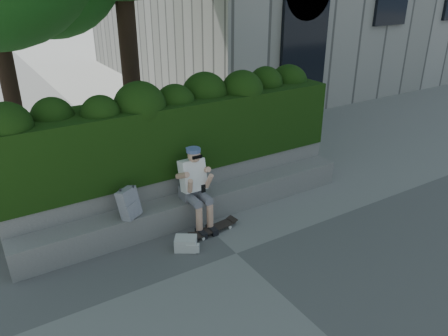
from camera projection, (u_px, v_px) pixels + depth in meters
ground at (236, 253)px, 6.63m from camera, size 80.00×80.00×0.00m
bench_ledge at (197, 206)px, 7.51m from camera, size 6.00×0.45×0.45m
planter_wall at (184, 188)px, 7.81m from camera, size 6.00×0.50×0.75m
hedge at (176, 133)px, 7.59m from camera, size 6.00×1.00×1.20m
person at (195, 184)px, 7.10m from camera, size 0.40×0.76×1.38m
skateboard at (214, 228)px, 7.15m from camera, size 0.81×0.29×0.08m
backpack_plaid at (129, 203)px, 6.66m from camera, size 0.36×0.31×0.46m
backpack_ground at (186, 244)px, 6.68m from camera, size 0.40×0.38×0.21m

